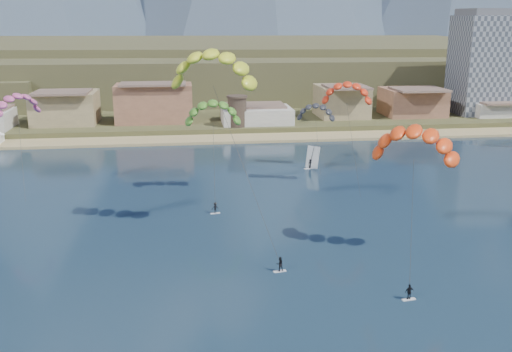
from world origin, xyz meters
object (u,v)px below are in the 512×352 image
at_px(watchtower, 237,111).
at_px(kitesurfer_green, 213,109).
at_px(apartment_tower, 488,62).
at_px(kitesurfer_orange, 415,138).
at_px(kitesurfer_yellow, 213,64).
at_px(windsurfer, 311,162).

relative_size(watchtower, kitesurfer_green, 0.44).
xyz_separation_m(apartment_tower, watchtower, (-80.00, -14.00, -11.45)).
bearing_deg(kitesurfer_orange, watchtower, 99.96).
height_order(kitesurfer_yellow, windsurfer, kitesurfer_yellow).
bearing_deg(kitesurfer_green, windsurfer, 35.52).
bearing_deg(windsurfer, watchtower, 106.38).
height_order(apartment_tower, kitesurfer_orange, apartment_tower).
height_order(watchtower, kitesurfer_yellow, kitesurfer_yellow).
bearing_deg(kitesurfer_yellow, watchtower, 82.29).
height_order(apartment_tower, kitesurfer_yellow, apartment_tower).
distance_m(apartment_tower, kitesurfer_yellow, 128.78).
relative_size(watchtower, kitesurfer_yellow, 0.29).
height_order(apartment_tower, windsurfer, apartment_tower).
bearing_deg(watchtower, kitesurfer_yellow, -97.71).
xyz_separation_m(kitesurfer_orange, kitesurfer_green, (-24.99, 31.27, -0.53)).
xyz_separation_m(watchtower, kitesurfer_orange, (15.42, -87.85, 9.74)).
relative_size(kitesurfer_yellow, kitesurfer_orange, 1.40).
xyz_separation_m(kitesurfer_orange, windsurfer, (-3.33, 46.73, -14.57)).
xyz_separation_m(apartment_tower, windsurfer, (-67.91, -55.12, -16.28)).
relative_size(watchtower, windsurfer, 1.77).
distance_m(apartment_tower, windsurfer, 88.97).
distance_m(kitesurfer_yellow, kitesurfer_green, 22.91).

